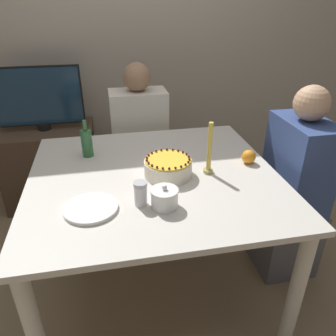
{
  "coord_description": "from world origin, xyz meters",
  "views": [
    {
      "loc": [
        -0.21,
        -1.45,
        1.6
      ],
      "look_at": [
        0.07,
        -0.02,
        0.81
      ],
      "focal_mm": 35.0,
      "sensor_mm": 36.0,
      "label": 1
    }
  ],
  "objects_px": {
    "sugar_shaker": "(141,193)",
    "bottle": "(87,143)",
    "person_man_blue_shirt": "(140,154)",
    "person_woman_floral": "(292,198)",
    "candle": "(209,153)",
    "cake": "(168,167)",
    "sugar_bowl": "(165,198)",
    "tv_monitor": "(39,98)"
  },
  "relations": [
    {
      "from": "cake",
      "to": "sugar_bowl",
      "type": "relative_size",
      "value": 2.0
    },
    {
      "from": "cake",
      "to": "person_man_blue_shirt",
      "type": "relative_size",
      "value": 0.2
    },
    {
      "from": "sugar_bowl",
      "to": "tv_monitor",
      "type": "xyz_separation_m",
      "value": [
        -0.7,
        1.41,
        0.08
      ]
    },
    {
      "from": "person_man_blue_shirt",
      "to": "tv_monitor",
      "type": "relative_size",
      "value": 1.85
    },
    {
      "from": "cake",
      "to": "candle",
      "type": "height_order",
      "value": "candle"
    },
    {
      "from": "sugar_shaker",
      "to": "candle",
      "type": "distance_m",
      "value": 0.44
    },
    {
      "from": "cake",
      "to": "bottle",
      "type": "bearing_deg",
      "value": 142.51
    },
    {
      "from": "sugar_shaker",
      "to": "bottle",
      "type": "relative_size",
      "value": 0.52
    },
    {
      "from": "sugar_bowl",
      "to": "tv_monitor",
      "type": "bearing_deg",
      "value": 116.37
    },
    {
      "from": "candle",
      "to": "bottle",
      "type": "height_order",
      "value": "candle"
    },
    {
      "from": "candle",
      "to": "bottle",
      "type": "xyz_separation_m",
      "value": [
        -0.61,
        0.32,
        -0.03
      ]
    },
    {
      "from": "sugar_shaker",
      "to": "person_man_blue_shirt",
      "type": "bearing_deg",
      "value": 83.84
    },
    {
      "from": "sugar_shaker",
      "to": "person_man_blue_shirt",
      "type": "height_order",
      "value": "person_man_blue_shirt"
    },
    {
      "from": "person_man_blue_shirt",
      "to": "person_woman_floral",
      "type": "xyz_separation_m",
      "value": [
        0.82,
        -0.78,
        -0.0
      ]
    },
    {
      "from": "candle",
      "to": "bottle",
      "type": "relative_size",
      "value": 1.28
    },
    {
      "from": "person_woman_floral",
      "to": "sugar_shaker",
      "type": "bearing_deg",
      "value": 106.07
    },
    {
      "from": "person_man_blue_shirt",
      "to": "person_woman_floral",
      "type": "height_order",
      "value": "person_man_blue_shirt"
    },
    {
      "from": "tv_monitor",
      "to": "sugar_shaker",
      "type": "bearing_deg",
      "value": -66.41
    },
    {
      "from": "person_woman_floral",
      "to": "cake",
      "type": "bearing_deg",
      "value": 92.54
    },
    {
      "from": "cake",
      "to": "bottle",
      "type": "distance_m",
      "value": 0.51
    },
    {
      "from": "cake",
      "to": "sugar_bowl",
      "type": "bearing_deg",
      "value": -104.06
    },
    {
      "from": "cake",
      "to": "candle",
      "type": "relative_size",
      "value": 0.88
    },
    {
      "from": "sugar_bowl",
      "to": "candle",
      "type": "bearing_deg",
      "value": 42.88
    },
    {
      "from": "person_man_blue_shirt",
      "to": "bottle",
      "type": "bearing_deg",
      "value": 55.21
    },
    {
      "from": "person_man_blue_shirt",
      "to": "person_woman_floral",
      "type": "relative_size",
      "value": 1.0
    },
    {
      "from": "cake",
      "to": "sugar_shaker",
      "type": "xyz_separation_m",
      "value": [
        -0.17,
        -0.23,
        0.01
      ]
    },
    {
      "from": "person_man_blue_shirt",
      "to": "tv_monitor",
      "type": "xyz_separation_m",
      "value": [
        -0.71,
        0.33,
        0.38
      ]
    },
    {
      "from": "person_man_blue_shirt",
      "to": "sugar_bowl",
      "type": "bearing_deg",
      "value": 89.29
    },
    {
      "from": "sugar_shaker",
      "to": "tv_monitor",
      "type": "height_order",
      "value": "tv_monitor"
    },
    {
      "from": "bottle",
      "to": "tv_monitor",
      "type": "bearing_deg",
      "value": 113.67
    },
    {
      "from": "sugar_bowl",
      "to": "person_man_blue_shirt",
      "type": "height_order",
      "value": "person_man_blue_shirt"
    },
    {
      "from": "sugar_bowl",
      "to": "bottle",
      "type": "distance_m",
      "value": 0.67
    },
    {
      "from": "cake",
      "to": "tv_monitor",
      "type": "relative_size",
      "value": 0.38
    },
    {
      "from": "sugar_shaker",
      "to": "person_man_blue_shirt",
      "type": "relative_size",
      "value": 0.09
    },
    {
      "from": "sugar_shaker",
      "to": "tv_monitor",
      "type": "distance_m",
      "value": 1.5
    },
    {
      "from": "sugar_shaker",
      "to": "tv_monitor",
      "type": "xyz_separation_m",
      "value": [
        -0.6,
        1.38,
        0.07
      ]
    },
    {
      "from": "person_woman_floral",
      "to": "candle",
      "type": "bearing_deg",
      "value": 94.85
    },
    {
      "from": "candle",
      "to": "tv_monitor",
      "type": "xyz_separation_m",
      "value": [
        -0.98,
        1.16,
        0.01
      ]
    },
    {
      "from": "candle",
      "to": "bottle",
      "type": "bearing_deg",
      "value": 152.24
    },
    {
      "from": "sugar_bowl",
      "to": "sugar_shaker",
      "type": "relative_size",
      "value": 1.08
    },
    {
      "from": "sugar_bowl",
      "to": "tv_monitor",
      "type": "distance_m",
      "value": 1.58
    },
    {
      "from": "candle",
      "to": "person_man_blue_shirt",
      "type": "distance_m",
      "value": 0.94
    }
  ]
}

